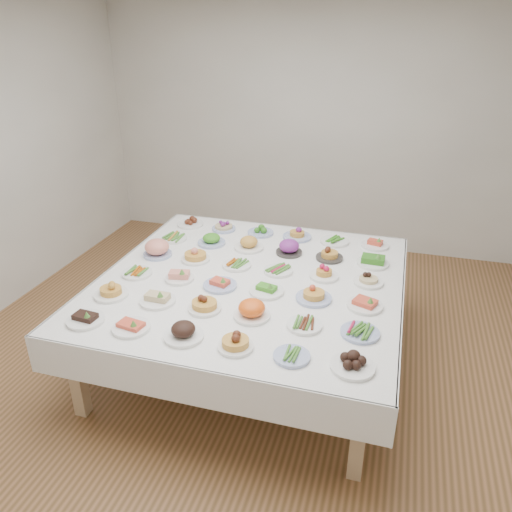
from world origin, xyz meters
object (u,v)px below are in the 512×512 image
(dish_18, at_px, (157,248))
(display_table, at_px, (251,286))
(dish_0, at_px, (85,316))
(dish_35, at_px, (375,243))

(dish_18, bearing_deg, display_table, -11.34)
(display_table, distance_m, dish_0, 1.26)
(dish_18, bearing_deg, dish_35, 22.04)
(display_table, bearing_deg, dish_35, 45.38)
(dish_0, distance_m, dish_35, 2.52)
(dish_0, height_order, dish_18, dish_18)
(dish_0, distance_m, dish_18, 1.08)
(display_table, bearing_deg, dish_0, -134.57)
(dish_35, bearing_deg, dish_0, -134.59)
(dish_35, bearing_deg, dish_18, -157.96)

